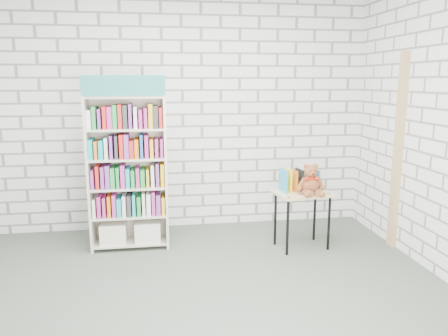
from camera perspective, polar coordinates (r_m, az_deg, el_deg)
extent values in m
plane|color=#445043|center=(3.78, -3.09, -17.11)|extent=(4.50, 4.50, 0.00)
cube|color=silver|center=(5.34, -5.41, 6.98)|extent=(4.50, 0.02, 2.80)
cube|color=silver|center=(1.41, 4.49, -5.28)|extent=(4.50, 0.02, 2.80)
cube|color=beige|center=(4.82, -17.15, -0.85)|extent=(0.03, 0.32, 1.65)
cube|color=beige|center=(4.76, -7.61, -0.57)|extent=(0.03, 0.32, 1.65)
cube|color=beige|center=(4.92, -12.30, -0.35)|extent=(0.83, 0.02, 1.65)
cube|color=#277F75|center=(4.52, -13.02, 10.45)|extent=(0.83, 0.02, 0.20)
cube|color=beige|center=(4.99, -12.02, -9.41)|extent=(0.77, 0.30, 0.02)
cube|color=beige|center=(4.89, -12.17, -5.98)|extent=(0.77, 0.30, 0.02)
cube|color=beige|center=(4.81, -12.33, -2.43)|extent=(0.77, 0.30, 0.02)
cube|color=beige|center=(4.74, -12.49, 1.24)|extent=(0.77, 0.30, 0.02)
cube|color=beige|center=(4.70, -12.65, 4.99)|extent=(0.77, 0.30, 0.02)
cube|color=beige|center=(4.68, -12.83, 9.01)|extent=(0.77, 0.30, 0.02)
cube|color=silver|center=(4.96, -14.22, -8.13)|extent=(0.28, 0.26, 0.22)
cube|color=silver|center=(4.94, -9.94, -8.04)|extent=(0.28, 0.26, 0.22)
cube|color=purple|center=(4.84, -12.24, -4.64)|extent=(0.77, 0.26, 0.22)
cube|color=#333338|center=(4.77, -12.40, -1.04)|extent=(0.77, 0.26, 0.22)
cube|color=red|center=(4.71, -12.56, 2.67)|extent=(0.77, 0.26, 0.22)
cube|color=yellow|center=(4.68, -12.72, 6.46)|extent=(0.77, 0.26, 0.22)
cube|color=#D5B280|center=(4.78, 10.24, -3.30)|extent=(0.63, 0.48, 0.03)
cylinder|color=black|center=(4.63, 8.30, -7.74)|extent=(0.03, 0.03, 0.59)
cylinder|color=black|center=(4.90, 6.72, -6.63)|extent=(0.03, 0.03, 0.59)
cylinder|color=black|center=(4.85, 13.54, -7.04)|extent=(0.03, 0.03, 0.59)
cylinder|color=black|center=(5.11, 11.75, -6.03)|extent=(0.03, 0.03, 0.59)
cylinder|color=black|center=(4.55, 8.47, -3.87)|extent=(0.04, 0.04, 0.01)
cylinder|color=black|center=(4.77, 13.57, -3.36)|extent=(0.04, 0.04, 0.01)
cube|color=#2B96BE|center=(4.74, 7.68, -1.68)|extent=(0.04, 0.18, 0.24)
cube|color=yellow|center=(4.77, 8.39, -1.62)|extent=(0.04, 0.18, 0.24)
cube|color=orange|center=(4.80, 9.09, -1.57)|extent=(0.04, 0.18, 0.24)
cube|color=black|center=(4.83, 9.78, -1.51)|extent=(0.04, 0.18, 0.24)
cube|color=white|center=(4.86, 10.47, -1.46)|extent=(0.04, 0.18, 0.24)
cube|color=orange|center=(4.89, 11.14, -1.40)|extent=(0.04, 0.18, 0.24)
cube|color=teal|center=(4.92, 11.81, -1.35)|extent=(0.04, 0.18, 0.24)
ellipsoid|color=brown|center=(4.72, 11.20, -2.17)|extent=(0.19, 0.16, 0.19)
sphere|color=brown|center=(4.68, 11.28, -0.44)|extent=(0.14, 0.14, 0.14)
sphere|color=brown|center=(4.67, 10.67, 0.24)|extent=(0.05, 0.05, 0.05)
sphere|color=brown|center=(4.70, 11.85, 0.26)|extent=(0.05, 0.05, 0.05)
sphere|color=brown|center=(4.63, 11.47, -0.80)|extent=(0.05, 0.05, 0.05)
sphere|color=black|center=(4.62, 11.21, -0.36)|extent=(0.02, 0.02, 0.02)
sphere|color=black|center=(4.63, 11.78, -0.35)|extent=(0.02, 0.02, 0.02)
sphere|color=black|center=(4.61, 11.57, -0.81)|extent=(0.02, 0.02, 0.02)
cylinder|color=brown|center=(4.66, 10.15, -1.93)|extent=(0.10, 0.08, 0.14)
cylinder|color=brown|center=(4.72, 12.39, -1.86)|extent=(0.10, 0.08, 0.14)
sphere|color=brown|center=(4.66, 9.84, -2.64)|extent=(0.05, 0.05, 0.05)
sphere|color=brown|center=(4.73, 12.73, -2.54)|extent=(0.05, 0.05, 0.05)
cylinder|color=brown|center=(4.62, 10.86, -3.19)|extent=(0.09, 0.15, 0.08)
cylinder|color=brown|center=(4.66, 12.16, -3.14)|extent=(0.11, 0.16, 0.08)
sphere|color=brown|center=(4.56, 10.82, -3.45)|extent=(0.07, 0.07, 0.07)
sphere|color=brown|center=(4.61, 12.67, -3.38)|extent=(0.07, 0.07, 0.07)
cone|color=red|center=(4.63, 11.06, -1.36)|extent=(0.06, 0.05, 0.05)
cone|color=red|center=(4.65, 11.82, -1.33)|extent=(0.06, 0.05, 0.05)
sphere|color=red|center=(4.64, 11.45, -1.35)|extent=(0.03, 0.03, 0.03)
cube|color=tan|center=(5.02, 21.77, 1.91)|extent=(0.05, 0.12, 2.10)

